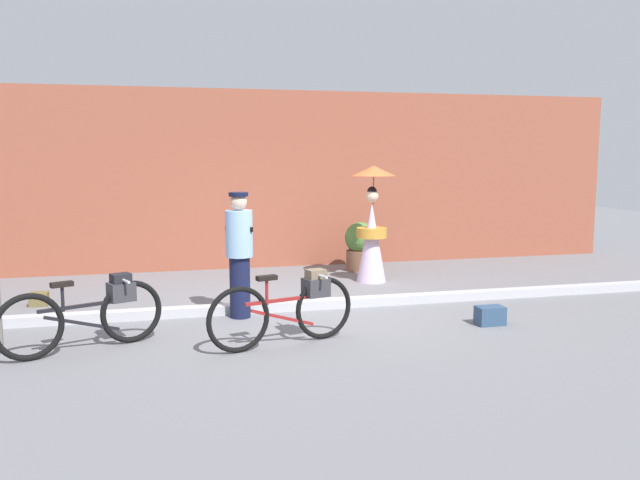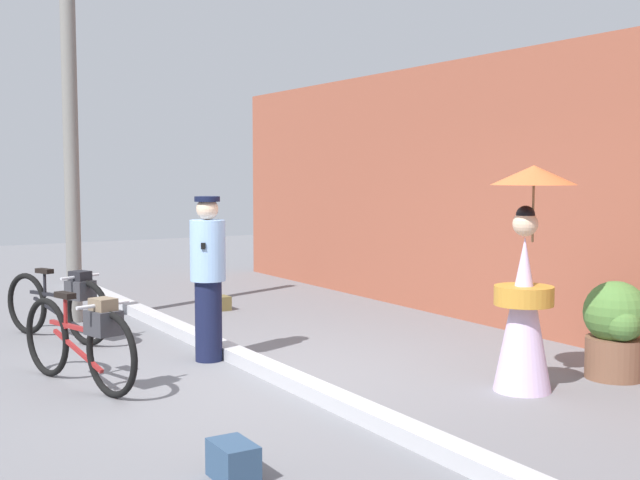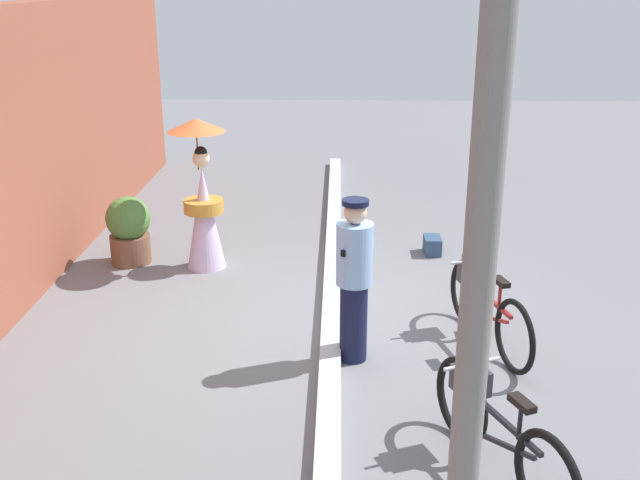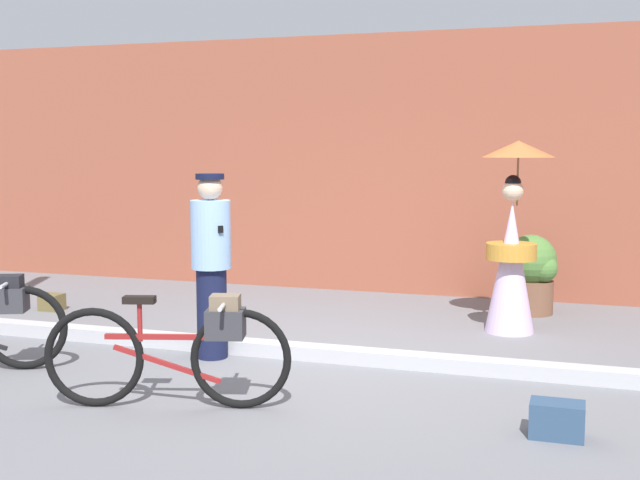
{
  "view_description": "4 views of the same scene",
  "coord_description": "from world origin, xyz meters",
  "px_view_note": "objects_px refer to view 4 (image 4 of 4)",
  "views": [
    {
      "loc": [
        -1.78,
        -8.26,
        2.07
      ],
      "look_at": [
        0.31,
        0.13,
        0.91
      ],
      "focal_mm": 36.3,
      "sensor_mm": 36.0,
      "label": 1
    },
    {
      "loc": [
        6.34,
        -3.27,
        1.81
      ],
      "look_at": [
        -0.17,
        0.65,
        1.18
      ],
      "focal_mm": 45.36,
      "sensor_mm": 36.0,
      "label": 2
    },
    {
      "loc": [
        -7.17,
        -0.06,
        3.47
      ],
      "look_at": [
        -0.16,
        0.12,
        0.97
      ],
      "focal_mm": 41.72,
      "sensor_mm": 36.0,
      "label": 3
    },
    {
      "loc": [
        2.21,
        -6.44,
        1.81
      ],
      "look_at": [
        0.03,
        0.19,
        1.01
      ],
      "focal_mm": 45.45,
      "sensor_mm": 36.0,
      "label": 4
    }
  ],
  "objects_px": {
    "potted_plant_by_door": "(531,272)",
    "backpack_on_pavement": "(557,419)",
    "bicycle_far_side": "(179,348)",
    "person_with_parasol": "(512,242)",
    "person_officer": "(211,261)",
    "backpack_spare": "(52,302)"
  },
  "relations": [
    {
      "from": "potted_plant_by_door",
      "to": "backpack_on_pavement",
      "type": "bearing_deg",
      "value": -83.98
    },
    {
      "from": "bicycle_far_side",
      "to": "backpack_on_pavement",
      "type": "distance_m",
      "value": 2.55
    },
    {
      "from": "person_with_parasol",
      "to": "backpack_on_pavement",
      "type": "xyz_separation_m",
      "value": [
        0.54,
        -2.92,
        -0.78
      ]
    },
    {
      "from": "person_with_parasol",
      "to": "potted_plant_by_door",
      "type": "relative_size",
      "value": 2.16
    },
    {
      "from": "bicycle_far_side",
      "to": "backpack_on_pavement",
      "type": "bearing_deg",
      "value": 4.64
    },
    {
      "from": "person_officer",
      "to": "person_with_parasol",
      "type": "xyz_separation_m",
      "value": [
        2.36,
        1.82,
        0.05
      ]
    },
    {
      "from": "bicycle_far_side",
      "to": "backpack_spare",
      "type": "distance_m",
      "value": 3.97
    },
    {
      "from": "person_with_parasol",
      "to": "person_officer",
      "type": "bearing_deg",
      "value": -142.41
    },
    {
      "from": "person_with_parasol",
      "to": "potted_plant_by_door",
      "type": "xyz_separation_m",
      "value": [
        0.13,
        0.98,
        -0.44
      ]
    },
    {
      "from": "bicycle_far_side",
      "to": "backpack_spare",
      "type": "bearing_deg",
      "value": 138.96
    },
    {
      "from": "bicycle_far_side",
      "to": "person_officer",
      "type": "bearing_deg",
      "value": 106.29
    },
    {
      "from": "person_officer",
      "to": "person_with_parasol",
      "type": "distance_m",
      "value": 2.98
    },
    {
      "from": "bicycle_far_side",
      "to": "potted_plant_by_door",
      "type": "bearing_deg",
      "value": 62.72
    },
    {
      "from": "person_with_parasol",
      "to": "backpack_spare",
      "type": "relative_size",
      "value": 7.79
    },
    {
      "from": "potted_plant_by_door",
      "to": "person_officer",
      "type": "bearing_deg",
      "value": -131.78
    },
    {
      "from": "backpack_spare",
      "to": "potted_plant_by_door",
      "type": "bearing_deg",
      "value": 16.44
    },
    {
      "from": "potted_plant_by_door",
      "to": "backpack_on_pavement",
      "type": "relative_size",
      "value": 2.6
    },
    {
      "from": "potted_plant_by_door",
      "to": "backpack_spare",
      "type": "height_order",
      "value": "potted_plant_by_door"
    },
    {
      "from": "person_with_parasol",
      "to": "backpack_on_pavement",
      "type": "relative_size",
      "value": 5.62
    },
    {
      "from": "bicycle_far_side",
      "to": "potted_plant_by_door",
      "type": "distance_m",
      "value": 4.62
    },
    {
      "from": "person_with_parasol",
      "to": "potted_plant_by_door",
      "type": "height_order",
      "value": "person_with_parasol"
    },
    {
      "from": "person_officer",
      "to": "backpack_on_pavement",
      "type": "height_order",
      "value": "person_officer"
    }
  ]
}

